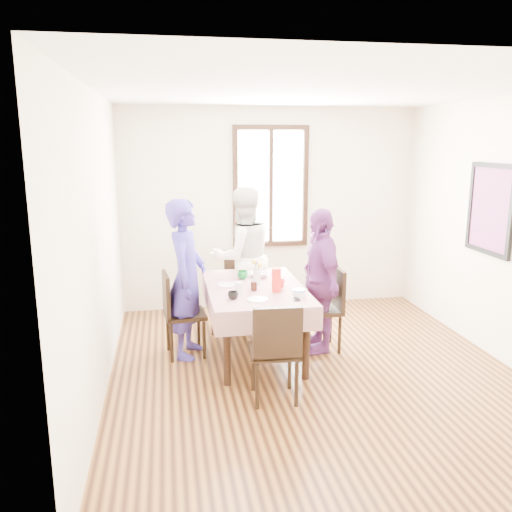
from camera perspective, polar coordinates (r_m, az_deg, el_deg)
name	(u,v)px	position (r m, az deg, el deg)	size (l,w,h in m)	color
ground	(314,371)	(5.39, 6.30, -12.38)	(4.50, 4.50, 0.00)	#33190E
back_wall	(270,209)	(7.14, 1.56, 5.16)	(4.00, 4.00, 0.00)	beige
right_wall	(508,233)	(5.86, 25.79, 2.31)	(4.50, 4.50, 0.00)	beige
window_frame	(271,187)	(7.08, 1.61, 7.54)	(1.02, 0.06, 1.62)	black
window_pane	(271,187)	(7.09, 1.59, 7.55)	(0.90, 0.02, 1.50)	white
art_poster	(491,209)	(6.07, 24.19, 4.68)	(0.04, 0.76, 0.96)	red
dining_table	(255,321)	(5.61, -0.09, -7.14)	(0.88, 1.45, 0.75)	black
tablecloth	(255,287)	(5.50, -0.09, -3.39)	(1.00, 1.57, 0.01)	#5A0211
chair_left	(185,314)	(5.64, -7.74, -6.28)	(0.42, 0.42, 0.91)	black
chair_right	(321,309)	(5.79, 7.05, -5.77)	(0.42, 0.42, 0.91)	black
chair_far	(242,289)	(6.52, -1.57, -3.58)	(0.42, 0.42, 0.91)	black
chair_near	(274,350)	(4.67, 2.01, -10.24)	(0.42, 0.42, 0.91)	black
person_left	(186,279)	(5.53, -7.65, -2.49)	(0.61, 0.40, 1.68)	#3B2E95
person_far	(242,257)	(6.40, -1.57, -0.11)	(0.84, 0.65, 1.73)	white
person_right	(320,280)	(5.69, 6.95, -2.65)	(0.92, 0.38, 1.57)	#6B2F72
mug_black	(233,295)	(5.05, -2.52, -4.31)	(0.10, 0.10, 0.08)	black
mug_flag	(281,283)	(5.45, 2.71, -3.01)	(0.09, 0.09, 0.09)	red
mug_green	(243,275)	(5.78, -1.48, -2.07)	(0.12, 0.12, 0.09)	#0C7226
serving_bowl	(260,275)	(5.86, 0.39, -2.06)	(0.21, 0.21, 0.05)	white
juice_carton	(276,280)	(5.27, 2.23, -2.64)	(0.08, 0.08, 0.25)	red
butter_tub	(299,294)	(5.15, 4.71, -4.10)	(0.12, 0.12, 0.06)	white
jam_jar	(254,286)	(5.33, -0.24, -3.33)	(0.06, 0.06, 0.09)	black
drinking_glass	(239,288)	(5.24, -1.91, -3.46)	(0.08, 0.08, 0.11)	silver
smartphone	(296,299)	(5.06, 4.39, -4.72)	(0.06, 0.12, 0.01)	black
flower_vase	(257,278)	(5.54, 0.07, -2.37)	(0.08, 0.08, 0.15)	silver
plate_left	(227,285)	(5.53, -3.20, -3.18)	(0.20, 0.20, 0.01)	white
plate_far	(246,273)	(6.02, -1.09, -1.86)	(0.20, 0.20, 0.01)	white
plate_near	(257,299)	(5.03, 0.13, -4.76)	(0.20, 0.20, 0.01)	white
butter_lid	(299,290)	(5.14, 4.72, -3.71)	(0.12, 0.12, 0.01)	blue
flower_bunch	(257,266)	(5.51, 0.07, -1.10)	(0.09, 0.09, 0.10)	yellow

